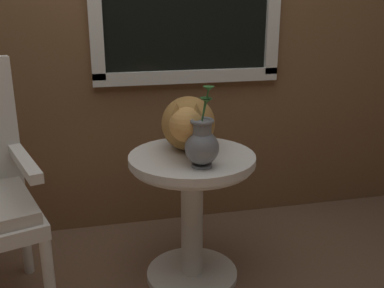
% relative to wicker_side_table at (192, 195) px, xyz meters
% --- Properties ---
extents(wicker_side_table, '(0.55, 0.55, 0.61)m').
position_rel_wicker_side_table_xyz_m(wicker_side_table, '(0.00, 0.00, 0.00)').
color(wicker_side_table, silver).
rests_on(wicker_side_table, ground_plane).
extents(cat, '(0.30, 0.55, 0.25)m').
position_rel_wicker_side_table_xyz_m(cat, '(-0.00, 0.07, 0.32)').
color(cat, '#AD7A3D').
rests_on(cat, wicker_side_table).
extents(pewter_vase_with_ivy, '(0.14, 0.14, 0.33)m').
position_rel_wicker_side_table_xyz_m(pewter_vase_with_ivy, '(0.01, -0.15, 0.29)').
color(pewter_vase_with_ivy, slate).
rests_on(pewter_vase_with_ivy, wicker_side_table).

